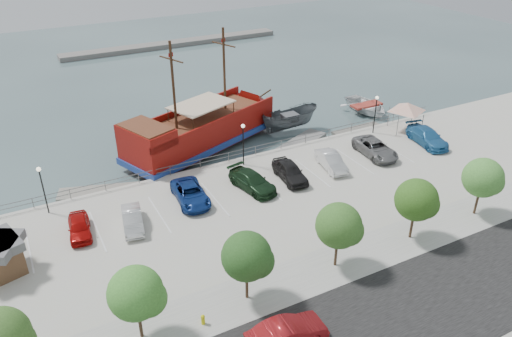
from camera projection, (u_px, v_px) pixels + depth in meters
name	position (u px, v px, depth m)	size (l,w,h in m)	color
ground	(277.00, 205.00, 44.01)	(160.00, 160.00, 0.00)	#374B4F
street	(405.00, 315.00, 31.11)	(100.00, 8.00, 0.04)	black
sidewalk	(346.00, 261.00, 35.76)	(100.00, 4.00, 0.05)	gray
seawall_railing	(238.00, 154.00, 49.33)	(50.00, 0.06, 1.00)	slate
far_shore	(173.00, 44.00, 90.57)	(40.00, 3.00, 0.80)	slate
pirate_ship	(211.00, 127.00, 53.68)	(20.69, 12.47, 12.88)	maroon
patrol_boat	(290.00, 121.00, 57.02)	(2.61, 6.94, 2.69)	#494F53
speedboat	(366.00, 108.00, 62.41)	(4.79, 6.70, 1.39)	silver
dock_west	(99.00, 192.00, 45.56)	(7.28, 2.08, 0.42)	gray
dock_mid	(299.00, 144.00, 54.36)	(7.82, 2.24, 0.45)	slate
dock_east	(358.00, 130.00, 57.67)	(6.26, 1.79, 0.36)	slate
canopy_tent	(408.00, 103.00, 54.17)	(5.80, 5.80, 3.73)	slate
street_sedan	(287.00, 333.00, 28.79)	(1.70, 4.86, 1.60)	maroon
fire_hydrant	(203.00, 319.00, 30.29)	(0.26, 0.26, 0.74)	#D3CE0B
lamp_post_left	(42.00, 182.00, 39.79)	(0.36, 0.36, 4.28)	black
lamp_post_mid	(243.00, 137.00, 47.16)	(0.36, 0.36, 4.28)	black
lamp_post_right	(376.00, 108.00, 53.71)	(0.36, 0.36, 4.28)	black
tree_b	(139.00, 294.00, 28.05)	(3.30, 3.20, 5.00)	#473321
tree_c	(249.00, 257.00, 30.92)	(3.30, 3.20, 5.00)	#473321
tree_d	(341.00, 227.00, 33.78)	(3.30, 3.20, 5.00)	#473321
tree_e	(418.00, 201.00, 36.65)	(3.30, 3.20, 5.00)	#473321
tree_f	(485.00, 179.00, 39.51)	(3.30, 3.20, 5.00)	#473321
parked_car_a	(79.00, 227.00, 38.24)	(1.63, 4.04, 1.38)	#AA0B09
parked_car_b	(132.00, 220.00, 39.08)	(1.48, 4.25, 1.40)	silver
parked_car_c	(191.00, 194.00, 42.41)	(2.45, 5.32, 1.48)	navy
parked_car_d	(252.00, 181.00, 44.21)	(2.13, 5.23, 1.52)	black
parked_car_e	(290.00, 171.00, 45.67)	(1.95, 4.84, 1.65)	black
parked_car_f	(331.00, 161.00, 47.60)	(1.59, 4.55, 1.50)	silver
parked_car_g	(375.00, 148.00, 49.98)	(2.54, 5.51, 1.53)	slate
parked_car_h	(427.00, 137.00, 52.27)	(2.27, 5.59, 1.62)	#276AA2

